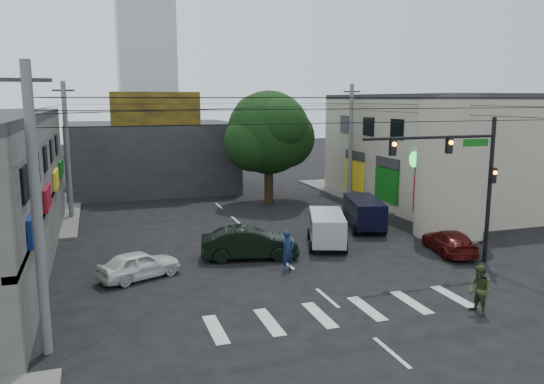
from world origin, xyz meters
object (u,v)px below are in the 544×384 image
street_tree (269,133)px  white_compact (139,265)px  utility_pole_near_left (37,213)px  utility_pole_far_right (351,143)px  silver_minivan (327,230)px  utility_pole_far_left (67,151)px  pedestrian_olive (480,290)px  traffic_gantry (462,168)px  navy_van (364,214)px  traffic_officer (288,251)px  maroon_sedan (449,242)px  dark_sedan (250,243)px

street_tree → white_compact: size_ratio=2.14×
utility_pole_near_left → utility_pole_far_right: bearing=44.3°
utility_pole_near_left → silver_minivan: utility_pole_near_left is taller
utility_pole_far_left → utility_pole_far_right: 21.00m
utility_pole_near_left → white_compact: 8.29m
pedestrian_olive → traffic_gantry: bearing=144.4°
utility_pole_far_left → navy_van: bearing=-26.8°
traffic_officer → utility_pole_far_right: bearing=25.8°
traffic_gantry → utility_pole_far_left: bearing=137.1°
street_tree → traffic_gantry: street_tree is taller
street_tree → white_compact: 19.32m
silver_minivan → pedestrian_olive: (1.57, -10.49, 0.03)m
street_tree → pedestrian_olive: street_tree is taller
traffic_officer → pedestrian_olive: 8.77m
white_compact → silver_minivan: size_ratio=0.88×
utility_pole_far_right → maroon_sedan: utility_pole_far_right is taller
dark_sedan → white_compact: (-5.60, -1.35, -0.17)m
utility_pole_far_right → pedestrian_olive: 23.30m
traffic_gantry → traffic_officer: bearing=167.0°
utility_pole_far_right → traffic_officer: 18.95m
utility_pole_near_left → traffic_gantry: bearing=10.8°
navy_van → dark_sedan: bearing=129.8°
traffic_gantry → maroon_sedan: size_ratio=1.60×
dark_sedan → maroon_sedan: size_ratio=1.14×
traffic_gantry → dark_sedan: size_ratio=1.40×
utility_pole_near_left → utility_pole_far_left: size_ratio=1.00×
utility_pole_far_right → maroon_sedan: 15.75m
dark_sedan → street_tree: bearing=-10.8°
street_tree → silver_minivan: bearing=-93.6°
utility_pole_near_left → dark_sedan: utility_pole_near_left is taller
street_tree → utility_pole_far_right: (6.50, -1.00, -0.87)m
street_tree → navy_van: (3.07, -9.87, -4.53)m
street_tree → traffic_gantry: bearing=-78.0°
street_tree → white_compact: street_tree is taller
pedestrian_olive → maroon_sedan: bearing=145.3°
dark_sedan → traffic_officer: traffic_officer is taller
utility_pole_far_right → dark_sedan: size_ratio=1.79×
utility_pole_far_left → silver_minivan: utility_pole_far_left is taller
utility_pole_far_right → traffic_officer: bearing=-125.5°
utility_pole_near_left → traffic_officer: utility_pole_near_left is taller
traffic_gantry → utility_pole_far_right: utility_pole_far_right is taller
navy_van → maroon_sedan: bearing=-149.2°
navy_van → traffic_officer: 9.67m
dark_sedan → silver_minivan: 4.79m
dark_sedan → navy_van: (8.57, 3.84, 0.14)m
utility_pole_near_left → dark_sedan: 12.49m
utility_pole_near_left → dark_sedan: (8.99, 7.79, -3.79)m
traffic_gantry → utility_pole_far_left: 25.00m
street_tree → silver_minivan: (-0.80, -12.80, -4.56)m
utility_pole_far_right → traffic_gantry: bearing=-98.9°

